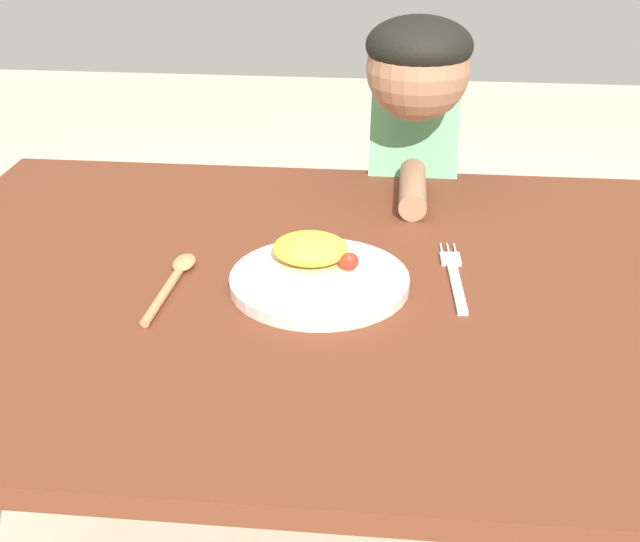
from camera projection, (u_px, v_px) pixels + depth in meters
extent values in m
cube|color=brown|center=(379.00, 293.00, 1.23)|extent=(1.46, 0.93, 0.03)
cube|color=#5D251B|center=(71.00, 342.00, 1.79)|extent=(0.07, 0.07, 0.70)
cylinder|color=beige|center=(319.00, 281.00, 1.21)|extent=(0.26, 0.26, 0.02)
ellipsoid|color=yellow|center=(310.00, 248.00, 1.24)|extent=(0.11, 0.09, 0.04)
ellipsoid|color=red|center=(349.00, 261.00, 1.22)|extent=(0.03, 0.02, 0.03)
cube|color=silver|center=(457.00, 288.00, 1.20)|extent=(0.02, 0.15, 0.01)
cube|color=silver|center=(450.00, 259.00, 1.29)|extent=(0.03, 0.04, 0.01)
cylinder|color=silver|center=(455.00, 249.00, 1.32)|extent=(0.01, 0.03, 0.00)
cylinder|color=silver|center=(448.00, 249.00, 1.32)|extent=(0.01, 0.03, 0.00)
cylinder|color=silver|center=(441.00, 249.00, 1.32)|extent=(0.01, 0.03, 0.00)
cylinder|color=tan|center=(163.00, 296.00, 1.18)|extent=(0.02, 0.15, 0.01)
ellipsoid|color=tan|center=(184.00, 263.00, 1.27)|extent=(0.04, 0.06, 0.01)
cube|color=#3F425D|center=(403.00, 333.00, 1.94)|extent=(0.18, 0.13, 0.58)
cube|color=#599966|center=(412.00, 170.00, 1.67)|extent=(0.17, 0.29, 0.35)
sphere|color=#9E7051|center=(418.00, 69.00, 1.48)|extent=(0.18, 0.18, 0.18)
ellipsoid|color=black|center=(419.00, 45.00, 1.46)|extent=(0.19, 0.19, 0.10)
cylinder|color=#9E7051|center=(413.00, 189.00, 1.49)|extent=(0.05, 0.18, 0.05)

